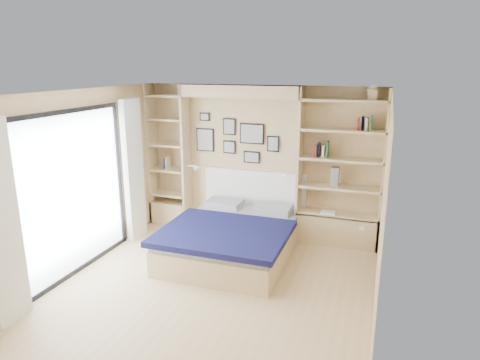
% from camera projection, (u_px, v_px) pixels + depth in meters
% --- Properties ---
extents(ground, '(4.50, 4.50, 0.00)m').
position_uv_depth(ground, '(210.00, 291.00, 5.49)').
color(ground, '#D5B286').
rests_on(ground, ground).
extents(room_shell, '(4.50, 4.50, 4.50)m').
position_uv_depth(room_shell, '(224.00, 179.00, 6.72)').
color(room_shell, tan).
rests_on(room_shell, ground).
extents(bed, '(1.80, 2.23, 1.07)m').
position_uv_depth(bed, '(233.00, 237.00, 6.48)').
color(bed, tan).
rests_on(bed, ground).
extents(photo_gallery, '(1.48, 0.02, 0.82)m').
position_uv_depth(photo_gallery, '(235.00, 138.00, 7.24)').
color(photo_gallery, black).
rests_on(photo_gallery, ground).
extents(reading_lamps, '(1.92, 0.12, 0.15)m').
position_uv_depth(reading_lamps, '(239.00, 171.00, 7.13)').
color(reading_lamps, silver).
rests_on(reading_lamps, ground).
extents(shelf_decor, '(3.55, 0.23, 2.03)m').
position_uv_depth(shelf_decor, '(331.00, 140.00, 6.57)').
color(shelf_decor, '#A51E1E').
rests_on(shelf_decor, ground).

